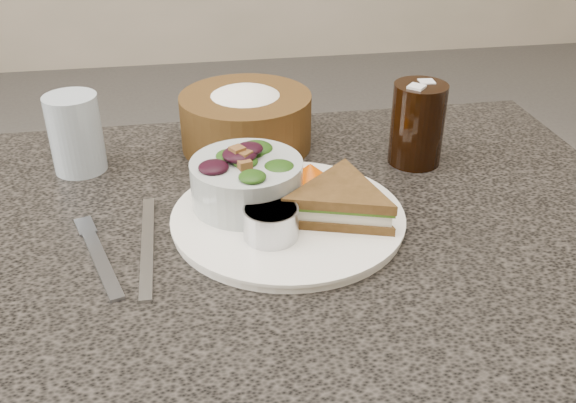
{
  "coord_description": "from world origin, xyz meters",
  "views": [
    {
      "loc": [
        -0.07,
        -0.64,
        1.17
      ],
      "look_at": [
        0.04,
        0.01,
        0.78
      ],
      "focal_mm": 40.0,
      "sensor_mm": 36.0,
      "label": 1
    }
  ],
  "objects_px": {
    "sandwich": "(340,202)",
    "salad_bowl": "(247,175)",
    "cola_glass": "(418,120)",
    "dinner_plate": "(288,218)",
    "dressing_ramekin": "(271,223)",
    "water_glass": "(76,134)",
    "bread_basket": "(246,112)"
  },
  "relations": [
    {
      "from": "dinner_plate",
      "to": "dressing_ramekin",
      "type": "relative_size",
      "value": 4.42
    },
    {
      "from": "dressing_ramekin",
      "to": "cola_glass",
      "type": "relative_size",
      "value": 0.49
    },
    {
      "from": "sandwich",
      "to": "cola_glass",
      "type": "height_order",
      "value": "cola_glass"
    },
    {
      "from": "dressing_ramekin",
      "to": "dinner_plate",
      "type": "bearing_deg",
      "value": 59.11
    },
    {
      "from": "dinner_plate",
      "to": "cola_glass",
      "type": "bearing_deg",
      "value": 33.11
    },
    {
      "from": "dinner_plate",
      "to": "bread_basket",
      "type": "distance_m",
      "value": 0.24
    },
    {
      "from": "salad_bowl",
      "to": "bread_basket",
      "type": "height_order",
      "value": "bread_basket"
    },
    {
      "from": "sandwich",
      "to": "water_glass",
      "type": "distance_m",
      "value": 0.39
    },
    {
      "from": "water_glass",
      "to": "bread_basket",
      "type": "bearing_deg",
      "value": 9.14
    },
    {
      "from": "bread_basket",
      "to": "dinner_plate",
      "type": "bearing_deg",
      "value": -83.74
    },
    {
      "from": "bread_basket",
      "to": "dressing_ramekin",
      "type": "bearing_deg",
      "value": -90.49
    },
    {
      "from": "water_glass",
      "to": "salad_bowl",
      "type": "bearing_deg",
      "value": -35.25
    },
    {
      "from": "dinner_plate",
      "to": "salad_bowl",
      "type": "height_order",
      "value": "salad_bowl"
    },
    {
      "from": "sandwich",
      "to": "cola_glass",
      "type": "bearing_deg",
      "value": 63.25
    },
    {
      "from": "dinner_plate",
      "to": "water_glass",
      "type": "bearing_deg",
      "value": 144.31
    },
    {
      "from": "dinner_plate",
      "to": "dressing_ramekin",
      "type": "distance_m",
      "value": 0.06
    },
    {
      "from": "dinner_plate",
      "to": "dressing_ramekin",
      "type": "height_order",
      "value": "dressing_ramekin"
    },
    {
      "from": "sandwich",
      "to": "salad_bowl",
      "type": "xyz_separation_m",
      "value": [
        -0.11,
        0.05,
        0.02
      ]
    },
    {
      "from": "dressing_ramekin",
      "to": "bread_basket",
      "type": "xyz_separation_m",
      "value": [
        0.0,
        0.27,
        0.02
      ]
    },
    {
      "from": "dinner_plate",
      "to": "salad_bowl",
      "type": "bearing_deg",
      "value": 142.24
    },
    {
      "from": "salad_bowl",
      "to": "cola_glass",
      "type": "relative_size",
      "value": 1.07
    },
    {
      "from": "sandwich",
      "to": "salad_bowl",
      "type": "height_order",
      "value": "salad_bowl"
    },
    {
      "from": "sandwich",
      "to": "bread_basket",
      "type": "distance_m",
      "value": 0.26
    },
    {
      "from": "dressing_ramekin",
      "to": "cola_glass",
      "type": "xyz_separation_m",
      "value": [
        0.23,
        0.18,
        0.03
      ]
    },
    {
      "from": "cola_glass",
      "to": "dinner_plate",
      "type": "bearing_deg",
      "value": -146.89
    },
    {
      "from": "sandwich",
      "to": "salad_bowl",
      "type": "distance_m",
      "value": 0.12
    },
    {
      "from": "dressing_ramekin",
      "to": "cola_glass",
      "type": "height_order",
      "value": "cola_glass"
    },
    {
      "from": "dressing_ramekin",
      "to": "water_glass",
      "type": "height_order",
      "value": "water_glass"
    },
    {
      "from": "salad_bowl",
      "to": "cola_glass",
      "type": "distance_m",
      "value": 0.27
    },
    {
      "from": "sandwich",
      "to": "dressing_ramekin",
      "type": "distance_m",
      "value": 0.09
    },
    {
      "from": "sandwich",
      "to": "cola_glass",
      "type": "relative_size",
      "value": 1.18
    },
    {
      "from": "sandwich",
      "to": "dressing_ramekin",
      "type": "xyz_separation_m",
      "value": [
        -0.09,
        -0.03,
        -0.0
      ]
    }
  ]
}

